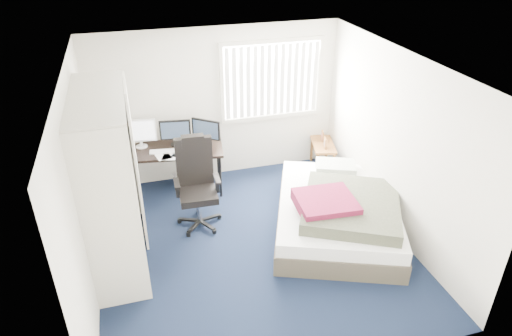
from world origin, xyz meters
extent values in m
plane|color=black|center=(0.00, 0.00, 0.00)|extent=(4.20, 4.20, 0.00)
plane|color=silver|center=(0.00, 2.10, 1.25)|extent=(4.00, 0.00, 4.00)
plane|color=silver|center=(0.00, -2.10, 1.25)|extent=(4.00, 0.00, 4.00)
plane|color=silver|center=(-2.00, 0.00, 1.25)|extent=(0.00, 4.20, 4.20)
plane|color=silver|center=(2.00, 0.00, 1.25)|extent=(0.00, 4.20, 4.20)
plane|color=white|center=(0.00, 0.00, 2.50)|extent=(4.20, 4.20, 0.00)
cube|color=white|center=(0.90, 2.08, 1.60)|extent=(1.60, 0.02, 1.20)
cube|color=beige|center=(0.90, 2.05, 2.23)|extent=(1.72, 0.06, 0.06)
cube|color=beige|center=(0.90, 2.05, 0.97)|extent=(1.72, 0.06, 0.06)
cube|color=white|center=(0.90, 2.02, 1.60)|extent=(1.60, 0.04, 1.16)
cube|color=beige|center=(-1.70, -0.60, 1.10)|extent=(0.60, 0.04, 2.20)
cube|color=beige|center=(-1.70, 1.20, 1.10)|extent=(0.60, 0.04, 2.20)
cube|color=beige|center=(-1.70, 0.30, 2.20)|extent=(0.60, 1.80, 0.04)
cube|color=beige|center=(-1.70, 0.30, 1.82)|extent=(0.56, 1.74, 0.03)
cylinder|color=silver|center=(-1.70, 0.30, 1.70)|extent=(0.03, 1.72, 0.03)
cube|color=#26262B|center=(-1.70, 0.20, 1.25)|extent=(0.38, 1.10, 0.90)
cube|color=beige|center=(-1.38, 0.75, 1.10)|extent=(0.03, 0.90, 2.20)
cube|color=white|center=(-1.70, -0.15, 1.96)|extent=(0.38, 0.30, 0.24)
cube|color=gray|center=(-1.70, 0.35, 1.95)|extent=(0.34, 0.28, 0.22)
cube|color=black|center=(-0.80, 1.73, 0.73)|extent=(1.61, 0.93, 0.04)
cylinder|color=black|center=(-1.54, 1.54, 0.36)|extent=(0.04, 0.04, 0.71)
cylinder|color=black|center=(-1.46, 2.12, 0.36)|extent=(0.04, 0.04, 0.71)
cylinder|color=black|center=(-0.15, 1.34, 0.36)|extent=(0.04, 0.04, 0.71)
cylinder|color=black|center=(-0.06, 1.92, 0.36)|extent=(0.04, 0.04, 0.71)
cube|color=white|center=(-1.27, 1.92, 1.03)|extent=(0.50, 0.10, 0.36)
cube|color=white|center=(-1.27, 1.92, 1.03)|extent=(0.45, 0.07, 0.31)
cube|color=black|center=(-0.74, 1.84, 1.01)|extent=(0.48, 0.10, 0.32)
cube|color=#1E2838|center=(-0.74, 1.84, 1.01)|extent=(0.43, 0.07, 0.27)
cube|color=black|center=(-0.27, 1.73, 1.01)|extent=(0.48, 0.10, 0.32)
cube|color=#1E2838|center=(-0.27, 1.73, 1.01)|extent=(0.43, 0.07, 0.27)
cube|color=white|center=(-0.97, 1.65, 0.76)|extent=(0.42, 0.20, 0.02)
cube|color=black|center=(-0.67, 1.61, 0.77)|extent=(0.07, 0.11, 0.02)
cylinder|color=silver|center=(-0.51, 1.64, 0.83)|extent=(0.08, 0.08, 0.16)
cube|color=white|center=(-0.80, 1.73, 0.76)|extent=(0.34, 0.32, 0.00)
cube|color=black|center=(-0.61, 0.68, 0.06)|extent=(0.65, 0.65, 0.12)
cylinder|color=silver|center=(-0.61, 0.68, 0.28)|extent=(0.06, 0.06, 0.41)
cube|color=black|center=(-0.61, 0.68, 0.51)|extent=(0.54, 0.54, 0.10)
cube|color=black|center=(-0.60, 0.91, 0.92)|extent=(0.52, 0.13, 0.72)
cube|color=black|center=(-0.60, 0.91, 1.23)|extent=(0.31, 0.14, 0.16)
cube|color=black|center=(-0.88, 0.69, 0.73)|extent=(0.09, 0.29, 0.04)
cube|color=black|center=(-0.33, 0.66, 0.73)|extent=(0.09, 0.29, 0.04)
cube|color=white|center=(-0.69, 1.85, 0.21)|extent=(0.33, 0.29, 0.03)
cylinder|color=white|center=(-0.76, 1.75, 0.10)|extent=(0.03, 0.03, 0.20)
cylinder|color=white|center=(-0.80, 1.89, 0.10)|extent=(0.03, 0.03, 0.20)
cylinder|color=white|center=(-0.57, 1.81, 0.10)|extent=(0.03, 0.03, 0.20)
cylinder|color=white|center=(-0.62, 1.95, 0.10)|extent=(0.03, 0.03, 0.20)
cube|color=brown|center=(1.75, 1.73, 0.47)|extent=(0.52, 0.78, 0.04)
cube|color=brown|center=(1.54, 1.46, 0.23)|extent=(0.05, 0.05, 0.45)
cube|color=brown|center=(1.69, 2.07, 0.23)|extent=(0.05, 0.05, 0.45)
cube|color=brown|center=(1.81, 1.39, 0.23)|extent=(0.05, 0.05, 0.45)
cube|color=brown|center=(1.96, 2.01, 0.23)|extent=(0.05, 0.05, 0.45)
cube|color=brown|center=(1.71, 1.58, 0.58)|extent=(0.05, 0.14, 0.18)
cube|color=brown|center=(1.78, 1.84, 0.58)|extent=(0.05, 0.14, 0.18)
cube|color=#413A2F|center=(1.25, 0.05, 0.14)|extent=(2.35, 2.65, 0.29)
cube|color=white|center=(1.25, 0.05, 0.37)|extent=(2.29, 2.60, 0.20)
cube|color=silver|center=(1.55, 0.81, 0.54)|extent=(0.71, 0.59, 0.14)
cube|color=#34382A|center=(1.30, -0.23, 0.55)|extent=(1.73, 1.78, 0.18)
cube|color=#500D1F|center=(0.93, -0.20, 0.64)|extent=(0.80, 0.75, 0.16)
cube|color=tan|center=(-1.65, -0.11, 0.14)|extent=(0.47, 0.42, 0.29)
camera|label=1|loc=(-1.32, -4.73, 3.95)|focal=32.00mm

